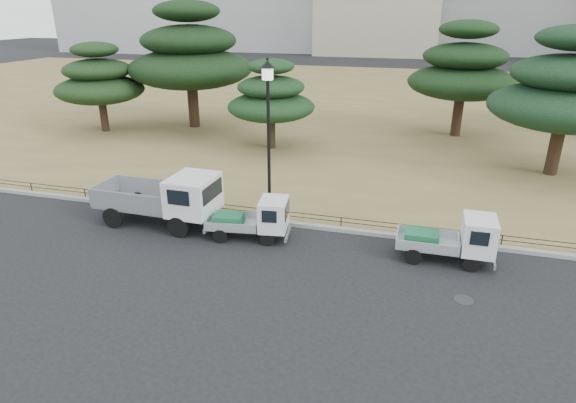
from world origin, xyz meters
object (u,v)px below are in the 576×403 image
(street_lamp, at_px, (268,115))
(truck_kei_rear, at_px, (453,239))
(truck_kei_front, at_px, (254,219))
(truck_large, at_px, (164,197))
(tarp_pile, at_px, (136,193))

(street_lamp, bearing_deg, truck_kei_rear, -12.48)
(street_lamp, bearing_deg, truck_kei_front, -91.57)
(truck_kei_rear, xyz_separation_m, street_lamp, (-7.22, 1.60, 3.59))
(truck_large, height_order, street_lamp, street_lamp)
(tarp_pile, bearing_deg, truck_kei_rear, -6.89)
(truck_large, bearing_deg, truck_kei_rear, 1.26)
(street_lamp, relative_size, tarp_pile, 3.74)
(truck_kei_front, bearing_deg, truck_large, 168.75)
(truck_kei_rear, bearing_deg, truck_kei_front, -178.77)
(truck_kei_front, xyz_separation_m, truck_kei_rear, (7.27, 0.18, 0.04))
(truck_kei_front, distance_m, truck_kei_rear, 7.27)
(truck_kei_front, distance_m, tarp_pile, 6.58)
(truck_large, bearing_deg, truck_kei_front, -1.78)
(truck_large, bearing_deg, street_lamp, 22.78)
(truck_kei_front, xyz_separation_m, tarp_pile, (-6.31, 1.82, -0.26))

